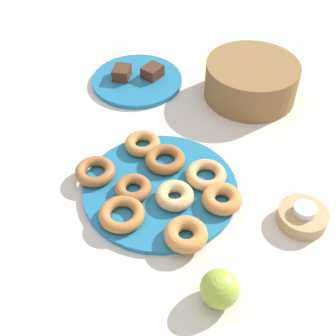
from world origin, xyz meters
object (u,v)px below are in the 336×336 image
object	(u,v)px
candle_holder	(302,217)
donut_2	(186,234)
brownie_far	(152,72)
donut_8	(133,188)
donut_plate	(160,189)
donut_3	(165,159)
cake_plate	(137,80)
tealight	(305,210)
donut_6	(206,175)
donut_1	(222,199)
basket	(251,80)
donut_5	(143,144)
donut_7	(175,196)
donut_0	(95,171)
apple	(220,289)
donut_4	(122,214)
brownie_near	(122,73)

from	to	relation	value
candle_holder	donut_2	bearing A→B (deg)	-135.23
brownie_far	donut_8	bearing A→B (deg)	-61.63
donut_plate	donut_3	distance (m)	0.07
cake_plate	tealight	xyz separation A→B (m)	(0.55, -0.22, 0.03)
tealight	donut_6	bearing A→B (deg)	-177.52
donut_1	donut_6	distance (m)	0.07
donut_6	basket	xyz separation A→B (m)	(-0.06, 0.33, 0.02)
tealight	cake_plate	bearing A→B (deg)	158.38
donut_5	brownie_far	distance (m)	0.29
donut_7	donut_0	bearing A→B (deg)	-170.10
donut_3	apple	bearing A→B (deg)	-41.45
donut_plate	cake_plate	distance (m)	0.40
candle_holder	tealight	distance (m)	0.02
donut_7	brownie_far	bearing A→B (deg)	129.56
donut_5	donut_7	world-z (taller)	donut_7
basket	donut_4	bearing A→B (deg)	-93.45
donut_8	brownie_near	world-z (taller)	brownie_near
donut_2	basket	distance (m)	0.50
donut_8	brownie_near	size ratio (longest dim) A/B	1.44
donut_2	donut_6	distance (m)	0.16
donut_plate	donut_7	xyz separation A→B (m)	(0.04, -0.01, 0.02)
donut_7	apple	xyz separation A→B (m)	(0.18, -0.14, 0.01)
donut_2	donut_3	bearing A→B (deg)	133.42
donut_8	cake_plate	bearing A→B (deg)	124.14
donut_4	candle_holder	distance (m)	0.35
donut_plate	donut_2	size ratio (longest dim) A/B	3.91
donut_6	donut_7	xyz separation A→B (m)	(-0.02, -0.09, 0.00)
basket	cake_plate	bearing A→B (deg)	-159.11
cake_plate	candle_holder	distance (m)	0.59
brownie_far	donut_1	bearing A→B (deg)	-39.18
donut_3	donut_6	xyz separation A→B (m)	(0.10, 0.01, -0.00)
donut_4	donut_6	world-z (taller)	same
donut_1	donut_2	world-z (taller)	donut_2
apple	donut_7	bearing A→B (deg)	141.27
donut_6	brownie_near	distance (m)	0.43
donut_7	tealight	world-z (taller)	tealight
donut_1	brownie_near	world-z (taller)	brownie_near
donut_7	brownie_far	size ratio (longest dim) A/B	1.50
donut_0	basket	distance (m)	0.48
donut_0	donut_7	world-z (taller)	donut_7
donut_3	candle_holder	xyz separation A→B (m)	(0.31, 0.02, -0.01)
donut_2	donut_3	world-z (taller)	donut_2
donut_plate	apple	size ratio (longest dim) A/B	4.80
donut_0	candle_holder	bearing A→B (deg)	16.89
donut_3	brownie_far	distance (m)	0.34
donut_4	tealight	bearing A→B (deg)	32.50
donut_1	candle_holder	distance (m)	0.16
donut_0	donut_4	bearing A→B (deg)	-28.36
tealight	basket	world-z (taller)	basket
tealight	basket	bearing A→B (deg)	129.28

